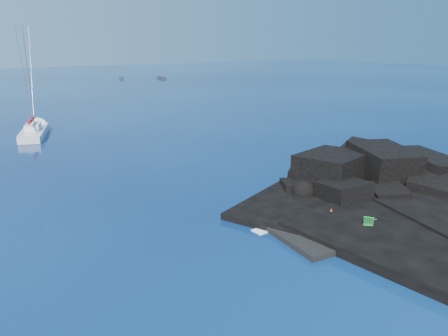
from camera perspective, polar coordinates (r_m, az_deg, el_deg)
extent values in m
plane|color=#030D36|center=(25.79, 8.31, -10.36)|extent=(400.00, 400.00, 0.00)
cube|color=black|center=(29.05, 14.34, -7.56)|extent=(9.08, 6.86, 0.70)
cube|color=white|center=(29.10, 18.68, -7.09)|extent=(1.93, 1.08, 0.05)
cone|color=#EA3A0C|center=(29.91, 13.83, -5.57)|extent=(0.39, 0.39, 0.50)
cube|color=#242429|center=(144.50, -13.26, 11.25)|extent=(2.83, 4.62, 0.59)
cube|color=#29292F|center=(143.48, -8.13, 11.48)|extent=(1.91, 4.83, 0.63)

